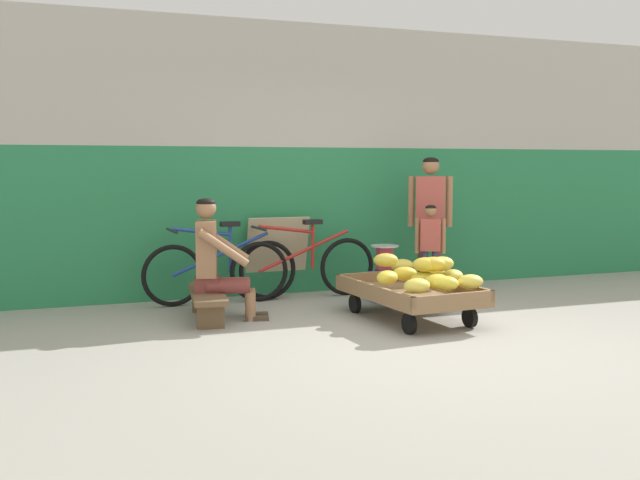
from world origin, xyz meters
name	(u,v)px	position (x,y,z in m)	size (l,w,h in m)	color
ground_plane	(408,343)	(0.00, 0.00, 0.00)	(80.00, 80.00, 0.00)	#A39E93
back_wall	(300,160)	(0.00, 2.74, 1.51)	(16.00, 0.30, 3.01)	#287F4C
banana_cart	(410,294)	(0.43, 0.82, 0.24)	(0.95, 1.50, 0.36)	#8E6B47
banana_pile	(425,273)	(0.49, 0.64, 0.46)	(0.89, 1.41, 0.27)	yellow
low_bench	(207,299)	(-1.34, 1.48, 0.20)	(0.44, 1.13, 0.27)	brown
vendor_seated	(216,259)	(-1.26, 1.46, 0.57)	(0.73, 0.58, 1.14)	#9E704C
plastic_crate	(384,286)	(0.64, 1.82, 0.15)	(0.36, 0.28, 0.30)	#234CA8
weighing_scale	(385,258)	(0.64, 1.81, 0.45)	(0.30, 0.30, 0.29)	#28282D
bicycle_near_left	(221,270)	(-1.03, 2.26, 0.35)	(1.66, 0.48, 0.86)	black
bicycle_far_left	(304,266)	(-0.13, 2.22, 0.35)	(1.66, 0.48, 0.86)	black
sign_board	(277,256)	(-0.33, 2.55, 0.44)	(0.70, 0.25, 0.88)	#C6B289
customer_adult	(430,209)	(1.28, 2.00, 0.95)	(0.45, 0.32, 1.53)	brown
customer_child	(430,241)	(1.11, 1.67, 0.63)	(0.30, 0.21, 1.02)	#38425B
shopping_bag	(401,297)	(0.59, 1.31, 0.12)	(0.18, 0.12, 0.24)	silver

